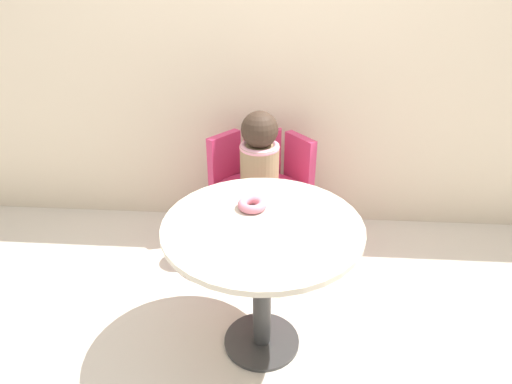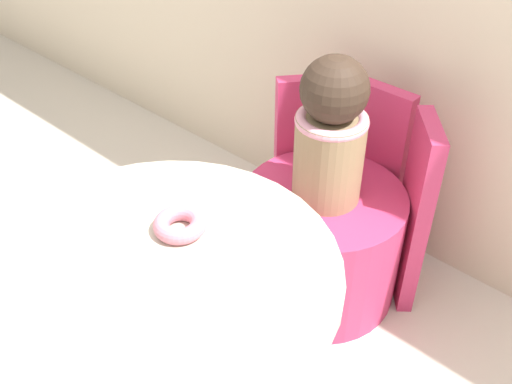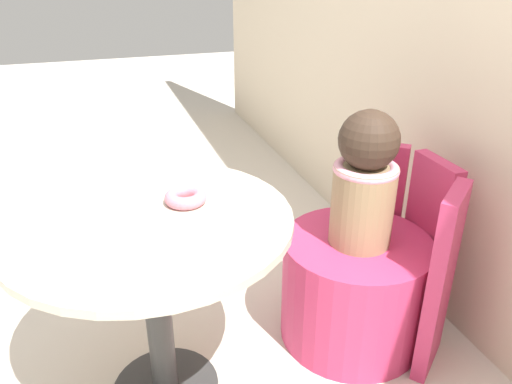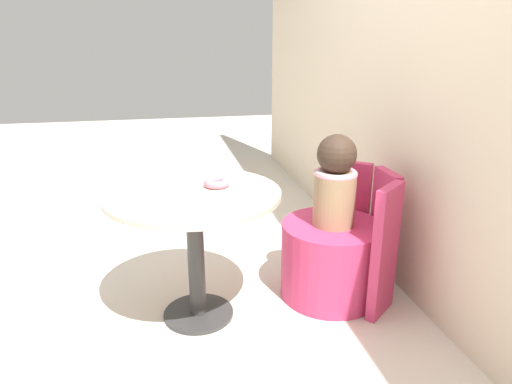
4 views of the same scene
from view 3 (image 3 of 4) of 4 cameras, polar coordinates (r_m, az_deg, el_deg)
ground_plane at (r=1.87m, az=-9.53°, el=-19.88°), size 12.00×12.00×0.00m
round_table at (r=1.49m, az=-11.77°, el=-7.24°), size 0.82×0.82×0.66m
tub_chair at (r=1.91m, az=11.12°, el=-10.81°), size 0.53×0.53×0.41m
booth_backrest at (r=1.95m, az=17.20°, el=-6.11°), size 0.63×0.23×0.68m
child_figure at (r=1.69m, az=12.36°, el=1.25°), size 0.22×0.22×0.47m
donut at (r=1.48m, az=-8.05°, el=-0.60°), size 0.12×0.12×0.04m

